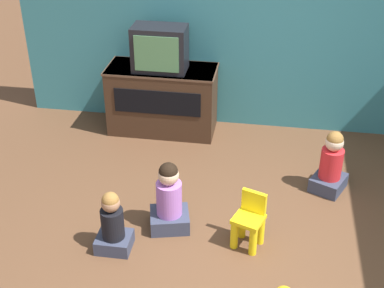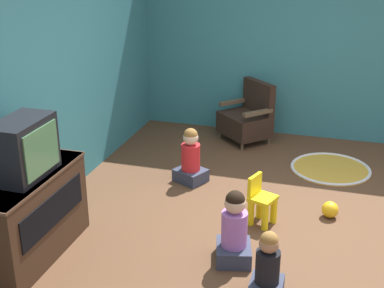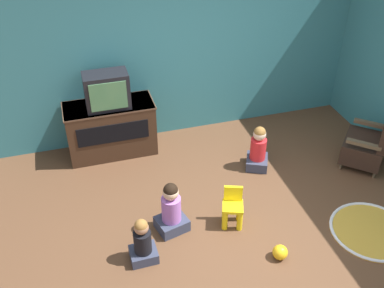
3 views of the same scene
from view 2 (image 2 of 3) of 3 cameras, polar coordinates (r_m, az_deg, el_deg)
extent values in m
plane|color=brown|center=(5.52, 10.70, -8.02)|extent=(30.00, 30.00, 0.00)
cube|color=teal|center=(5.61, -15.31, 6.82)|extent=(5.61, 0.12, 2.66)
cube|color=teal|center=(7.48, 15.25, 10.38)|extent=(0.12, 5.60, 2.66)
cube|color=#382316|center=(4.92, -17.24, -7.32)|extent=(1.22, 0.54, 0.78)
cube|color=#503626|center=(4.76, -17.73, -3.31)|extent=(1.24, 0.55, 0.02)
cube|color=black|center=(4.74, -14.58, -6.89)|extent=(0.98, 0.01, 0.28)
cube|color=black|center=(4.63, -17.58, -0.44)|extent=(0.59, 0.34, 0.50)
cube|color=#47754C|center=(4.54, -15.75, -0.68)|extent=(0.48, 0.02, 0.39)
cylinder|color=brown|center=(7.53, 2.99, 1.02)|extent=(0.04, 0.04, 0.10)
cylinder|color=brown|center=(7.12, 5.36, -0.29)|extent=(0.04, 0.04, 0.10)
cylinder|color=brown|center=(7.77, 5.76, 1.61)|extent=(0.04, 0.04, 0.10)
cylinder|color=brown|center=(7.37, 8.20, 0.37)|extent=(0.04, 0.04, 0.10)
cube|color=black|center=(7.38, 5.62, 2.12)|extent=(0.82, 0.82, 0.29)
cube|color=black|center=(7.39, 7.14, 5.04)|extent=(0.48, 0.51, 0.43)
cube|color=brown|center=(7.52, 4.43, 4.50)|extent=(0.38, 0.36, 0.05)
cube|color=brown|center=(7.08, 7.02, 3.33)|extent=(0.38, 0.36, 0.05)
cylinder|color=yellow|center=(5.25, 7.81, -7.61)|extent=(0.07, 0.07, 0.30)
cylinder|color=yellow|center=(5.38, 8.72, -6.87)|extent=(0.07, 0.07, 0.30)
cylinder|color=yellow|center=(5.32, 6.29, -7.13)|extent=(0.07, 0.07, 0.30)
cylinder|color=yellow|center=(5.45, 7.22, -6.41)|extent=(0.07, 0.07, 0.30)
cube|color=yellow|center=(5.29, 7.58, -5.76)|extent=(0.30, 0.30, 0.04)
cube|color=yellow|center=(5.28, 6.70, -4.33)|extent=(0.22, 0.11, 0.20)
cylinder|color=gold|center=(6.75, 14.55, -2.58)|extent=(0.97, 0.97, 0.01)
torus|color=silver|center=(6.75, 14.55, -2.54)|extent=(0.97, 0.97, 0.04)
cube|color=#33384C|center=(4.43, 7.93, -15.00)|extent=(0.30, 0.26, 0.13)
cylinder|color=black|center=(4.31, 8.07, -12.84)|extent=(0.19, 0.19, 0.28)
sphere|color=#9E7051|center=(4.20, 8.22, -10.45)|extent=(0.16, 0.16, 0.16)
sphere|color=olive|center=(4.18, 8.24, -10.14)|extent=(0.14, 0.14, 0.14)
cube|color=#33384C|center=(4.81, 4.45, -11.45)|extent=(0.41, 0.38, 0.15)
cylinder|color=#A566BF|center=(4.68, 4.53, -9.03)|extent=(0.23, 0.23, 0.32)
sphere|color=#D8AD8C|center=(4.56, 4.62, -6.34)|extent=(0.18, 0.18, 0.18)
sphere|color=black|center=(4.54, 4.63, -5.98)|extent=(0.17, 0.17, 0.17)
cube|color=#33384C|center=(6.21, -0.14, -3.35)|extent=(0.40, 0.42, 0.14)
cylinder|color=red|center=(6.12, -0.14, -1.41)|extent=(0.22, 0.22, 0.31)
sphere|color=beige|center=(6.03, -0.14, 0.67)|extent=(0.18, 0.18, 0.18)
sphere|color=olive|center=(6.02, -0.14, 0.95)|extent=(0.16, 0.16, 0.16)
sphere|color=yellow|center=(5.62, 14.51, -6.78)|extent=(0.17, 0.17, 0.17)
camera|label=1|loc=(5.59, 51.29, 18.52)|focal=50.00mm
camera|label=3|loc=(4.41, 67.08, 25.43)|focal=42.00mm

